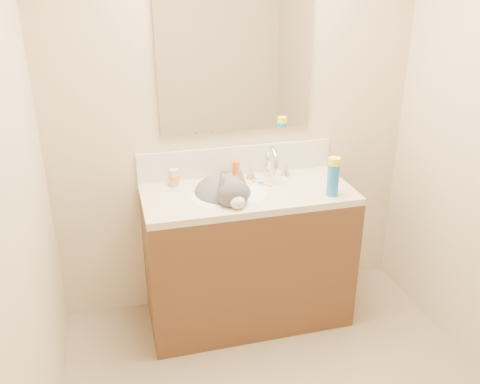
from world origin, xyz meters
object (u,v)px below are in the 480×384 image
vanity_cabinet (247,259)px  silver_jar (224,174)px  pill_bottle (174,177)px  faucet (271,166)px  cat (225,196)px  basin (229,206)px  spray_can (333,180)px  amber_bottle (236,170)px

vanity_cabinet → silver_jar: 0.53m
pill_bottle → silver_jar: bearing=5.1°
faucet → cat: size_ratio=0.58×
basin → faucet: size_ratio=1.61×
pill_bottle → spray_can: spray_can is taller
faucet → pill_bottle: faucet is taller
vanity_cabinet → spray_can: (0.44, -0.18, 0.54)m
silver_jar → spray_can: spray_can is taller
amber_bottle → cat: bearing=-118.9°
silver_jar → spray_can: size_ratio=0.31×
amber_bottle → spray_can: bearing=-40.3°
pill_bottle → silver_jar: (0.31, 0.03, -0.02)m
pill_bottle → spray_can: size_ratio=0.55×
vanity_cabinet → pill_bottle: 0.66m
vanity_cabinet → cat: bearing=-175.9°
pill_bottle → amber_bottle: size_ratio=0.95×
cat → silver_jar: bearing=71.5°
basin → amber_bottle: amber_bottle is taller
basin → pill_bottle: (-0.27, 0.22, 0.12)m
basin → amber_bottle: size_ratio=4.31×
pill_bottle → cat: bearing=-37.5°
vanity_cabinet → silver_jar: bearing=112.0°
silver_jar → amber_bottle: 0.07m
cat → amber_bottle: bearing=55.2°
amber_bottle → spray_can: size_ratio=0.58×
faucet → amber_bottle: (-0.20, 0.07, -0.03)m
pill_bottle → basin: bearing=-38.5°
faucet → silver_jar: (-0.27, 0.08, -0.06)m
faucet → pill_bottle: bearing=175.0°
vanity_cabinet → faucet: size_ratio=4.29×
amber_bottle → silver_jar: bearing=174.5°
silver_jar → amber_bottle: (0.07, -0.01, 0.02)m
spray_can → vanity_cabinet: bearing=157.9°
amber_bottle → spray_can: 0.60m
amber_bottle → spray_can: (0.45, -0.39, 0.04)m
amber_bottle → pill_bottle: bearing=-176.8°
silver_jar → spray_can: 0.66m
spray_can → amber_bottle: bearing=139.7°
cat → spray_can: (0.57, -0.17, 0.10)m
cat → amber_bottle: size_ratio=4.64×
vanity_cabinet → amber_bottle: 0.54m
vanity_cabinet → basin: size_ratio=2.67×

